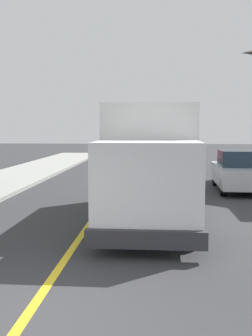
% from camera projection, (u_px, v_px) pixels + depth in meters
% --- Properties ---
extents(ground_plane, '(120.00, 120.00, 0.00)m').
position_uv_depth(ground_plane, '(22.00, 323.00, 5.48)').
color(ground_plane, '#303033').
extents(centre_line_yellow, '(0.16, 56.00, 0.01)m').
position_uv_depth(centre_line_yellow, '(108.00, 197.00, 15.40)').
color(centre_line_yellow, gold).
rests_on(centre_line_yellow, ground).
extents(box_truck, '(2.47, 7.20, 3.20)m').
position_uv_depth(box_truck, '(150.00, 157.00, 11.68)').
color(box_truck, silver).
rests_on(box_truck, ground).
extents(parked_car_near, '(1.92, 4.45, 1.67)m').
position_uv_depth(parked_car_near, '(167.00, 166.00, 19.02)').
color(parked_car_near, '#B7B7BC').
rests_on(parked_car_near, ground).
extents(parked_car_mid, '(1.95, 4.46, 1.67)m').
position_uv_depth(parked_car_mid, '(153.00, 157.00, 25.12)').
color(parked_car_mid, '#2D4793').
rests_on(parked_car_mid, ground).
extents(parked_car_far, '(1.91, 4.44, 1.67)m').
position_uv_depth(parked_car_far, '(164.00, 151.00, 30.87)').
color(parked_car_far, maroon).
rests_on(parked_car_far, ground).
extents(parked_car_furthest, '(1.87, 4.43, 1.67)m').
position_uv_depth(parked_car_furthest, '(157.00, 147.00, 37.15)').
color(parked_car_furthest, silver).
rests_on(parked_car_furthest, ground).
extents(parked_van_across, '(1.96, 4.46, 1.67)m').
position_uv_depth(parked_van_across, '(239.00, 172.00, 16.84)').
color(parked_van_across, '#B7B7BC').
rests_on(parked_van_across, ground).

